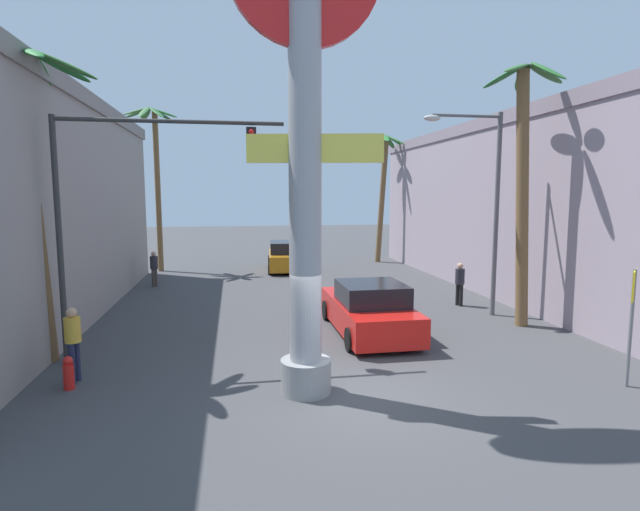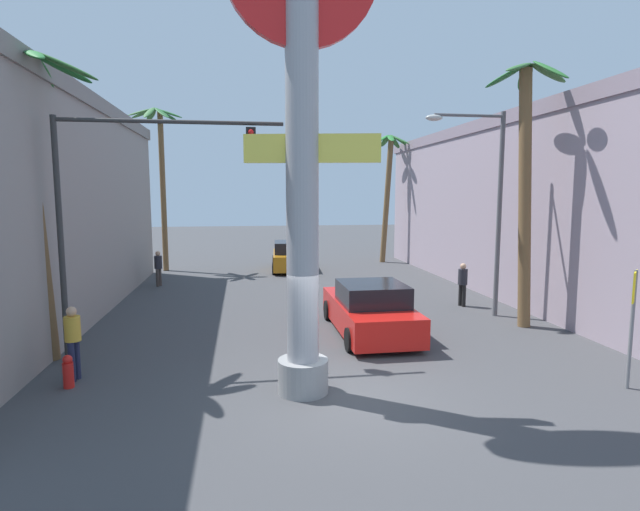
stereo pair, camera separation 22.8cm
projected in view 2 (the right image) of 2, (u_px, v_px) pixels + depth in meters
name	position (u px, v px, depth m)	size (l,w,h in m)	color
ground_plane	(296.00, 298.00, 19.95)	(91.96, 91.96, 0.00)	#424244
building_right	(584.00, 207.00, 19.22)	(6.75, 27.90, 7.19)	#9E8C99
neon_sign_pole	(303.00, 161.00, 9.87)	(3.06, 1.05, 9.90)	#9E9EA3
street_lamp	(487.00, 193.00, 16.43)	(2.72, 0.28, 6.78)	#59595E
crossing_sign	(633.00, 311.00, 10.43)	(0.47, 0.47, 2.56)	slate
traffic_light_mast	(131.00, 190.00, 12.10)	(5.46, 0.32, 5.96)	#333333
car_lead	(370.00, 310.00, 14.77)	(2.10, 4.85, 1.56)	black
car_far	(290.00, 257.00, 27.13)	(2.15, 4.35, 1.56)	black
palm_tree_near_left	(34.00, 164.00, 11.74)	(2.95, 2.95, 7.44)	brown
palm_tree_far_right	(388.00, 180.00, 29.82)	(2.56, 2.73, 7.68)	brown
palm_tree_far_left	(160.00, 162.00, 26.52)	(2.87, 2.85, 8.67)	brown
palm_tree_near_right	(526.00, 174.00, 15.11)	(2.56, 2.55, 8.03)	brown
pedestrian_curb_left	(73.00, 337.00, 10.99)	(0.41, 0.41, 1.67)	#1E233F
pedestrian_mid_right	(463.00, 281.00, 18.34)	(0.41, 0.41, 1.60)	black
pedestrian_far_left	(158.00, 266.00, 22.35)	(0.45, 0.45, 1.59)	#3F3833
fire_hydrant	(68.00, 372.00, 10.64)	(0.22, 0.22, 0.72)	red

